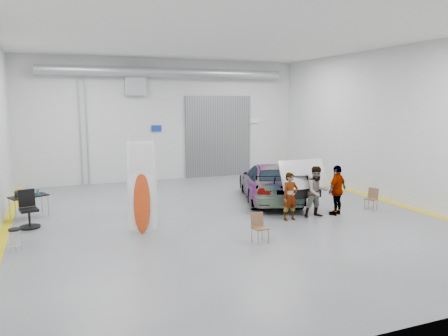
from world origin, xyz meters
name	(u,v)px	position (x,y,z in m)	size (l,w,h in m)	color
ground	(225,217)	(0.00, 0.00, 0.00)	(16.00, 16.00, 0.00)	slate
room_shell	(209,97)	(0.24, 2.22, 4.08)	(14.02, 16.18, 6.01)	silver
sedan_car	(270,182)	(2.64, 1.77, 0.74)	(2.09, 5.13, 1.49)	silver
person_a	(290,196)	(1.89, -1.09, 0.80)	(0.58, 0.38, 1.61)	#8A594B
person_b	(317,192)	(2.93, -1.09, 0.88)	(0.86, 0.66, 1.76)	teal
person_c	(337,190)	(3.75, -1.09, 0.88)	(1.02, 0.42, 1.75)	#A44F36
surfboard_display	(144,194)	(-2.89, -0.74, 1.19)	(0.80, 0.41, 2.94)	white
folding_chair_near	(260,234)	(-0.09, -2.85, 0.26)	(0.43, 0.44, 0.83)	brown
folding_chair_far	(371,203)	(5.31, -1.00, 0.25)	(0.49, 0.61, 0.80)	brown
shop_stool	(15,240)	(-6.41, -1.17, 0.31)	(0.32, 0.32, 0.63)	black
work_table	(26,196)	(-6.27, 2.47, 0.75)	(1.34, 1.05, 0.98)	#9A9CA3
office_chair	(29,211)	(-6.15, 1.16, 0.51)	(0.62, 0.64, 1.17)	black
trunk_lid	(301,172)	(2.64, -0.54, 1.51)	(1.73, 1.05, 0.04)	silver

